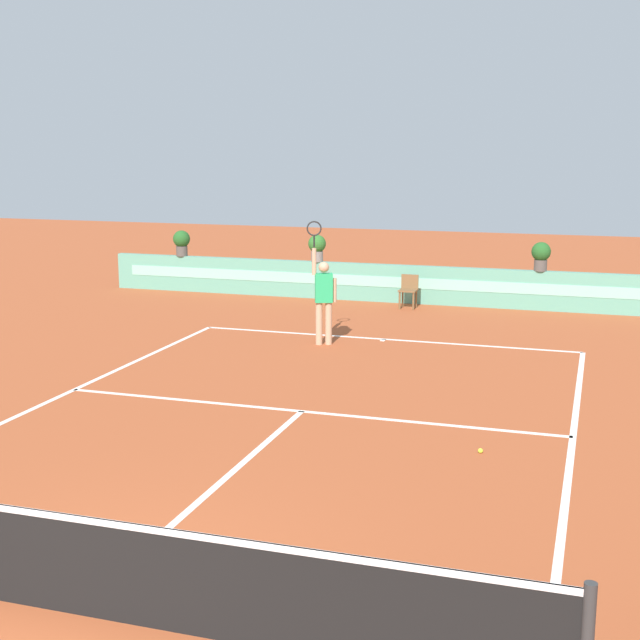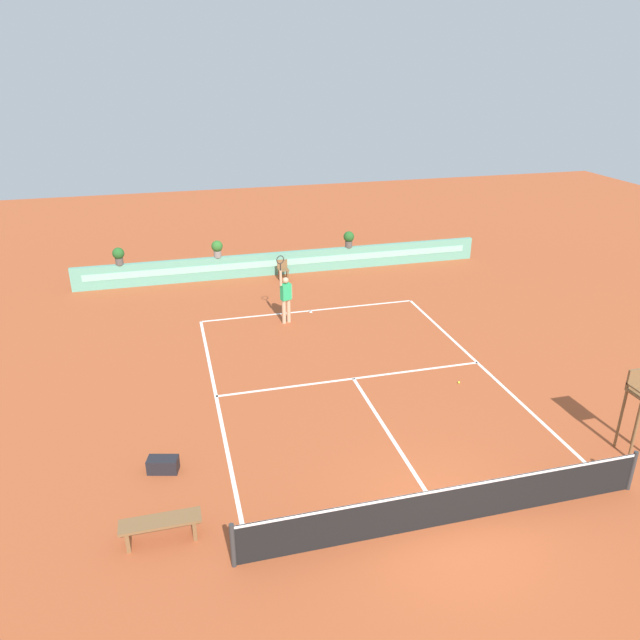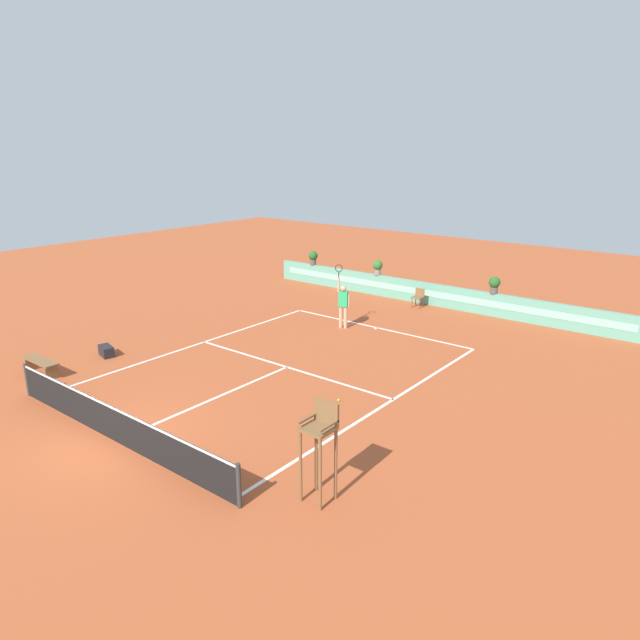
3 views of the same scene
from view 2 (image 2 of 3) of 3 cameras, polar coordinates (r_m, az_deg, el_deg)
The scene contains 13 objects.
ground_plane at distance 18.03m, azimuth 3.55°, elevation -6.11°, with size 60.00×60.00×0.00m, color #A84C28.
court_lines at distance 18.62m, azimuth 2.87°, elevation -5.05°, with size 8.32×11.94×0.01m.
net at distance 13.19m, azimuth 12.01°, elevation -16.59°, with size 8.92×0.10×1.00m.
back_wall_barrier at distance 27.07m, azimuth -3.24°, elevation 5.40°, with size 18.00×0.21×1.00m.
umpire_chair at distance 16.43m, azimuth 27.83°, elevation -6.85°, with size 0.60×0.60×2.14m.
ball_kid_chair at distance 26.35m, azimuth -3.51°, elevation 4.83°, with size 0.44×0.44×0.85m.
bench_courtside at distance 13.06m, azimuth -14.73°, elevation -18.15°, with size 1.60×0.44×0.51m.
gear_bag at distance 14.96m, azimuth -14.53°, elevation -13.02°, with size 0.70×0.36×0.36m, color black.
tennis_player at distance 21.73m, azimuth -3.23°, elevation 2.30°, with size 0.59×0.34×2.58m.
tennis_ball_near_baseline at distance 18.52m, azimuth 12.91°, elevation -5.74°, with size 0.07×0.07×0.07m, color #CCE033.
potted_plant_left at distance 26.41m, azimuth -9.64°, elevation 6.71°, with size 0.48×0.48×0.72m.
potted_plant_far_left at distance 26.40m, azimuth -18.40°, elevation 5.82°, with size 0.48×0.48×0.72m.
potted_plant_right at distance 27.50m, azimuth 2.72°, elevation 7.69°, with size 0.48×0.48×0.72m.
Camera 2 is at (-5.04, -8.85, 8.90)m, focal length 34.07 mm.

